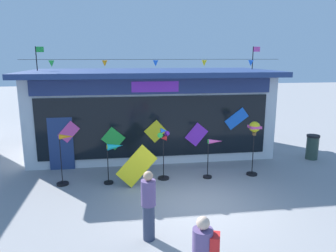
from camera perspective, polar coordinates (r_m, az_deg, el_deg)
ground_plane at (r=9.52m, az=5.49°, el=-13.93°), size 80.00×80.00×0.00m
kite_shop_building at (r=14.31m, az=-3.15°, el=2.76°), size 10.25×4.83×4.62m
wind_spinner_far_left at (r=11.11m, az=-17.94°, el=-5.21°), size 0.64×0.40×1.73m
wind_spinner_left at (r=10.81m, az=-9.64°, el=-4.86°), size 0.70×0.35×1.40m
wind_spinner_center_left at (r=10.95m, az=-0.79°, el=-3.53°), size 0.44×0.39×1.83m
wind_spinner_center_right at (r=11.29m, az=7.95°, el=-4.52°), size 0.66×0.31×1.40m
wind_spinner_right at (r=11.67m, az=15.06°, el=-1.19°), size 0.39×0.39×1.97m
person_mid_plaza at (r=7.58m, az=-3.47°, el=-13.88°), size 0.34×0.34×1.68m
trash_bin at (r=14.61m, az=24.25°, el=-3.40°), size 0.52×0.52×1.02m
display_kite_on_ground at (r=10.58m, az=-5.56°, el=-7.09°), size 1.39×0.25×1.39m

